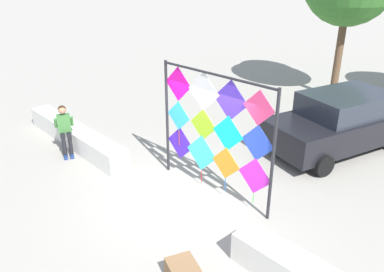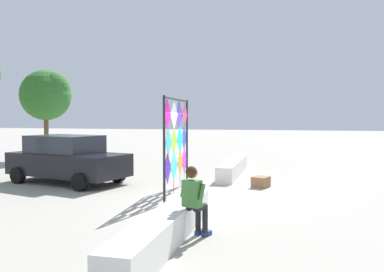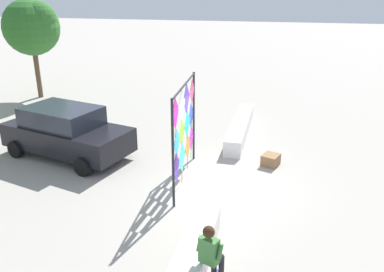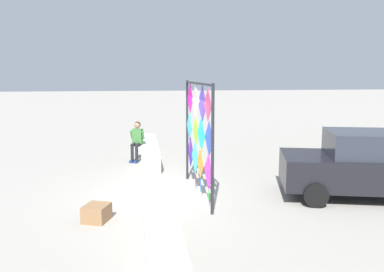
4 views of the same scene
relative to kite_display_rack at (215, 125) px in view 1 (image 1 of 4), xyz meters
name	(u,v)px [view 1 (image 1 of 4)]	position (x,y,z in m)	size (l,w,h in m)	color
ground	(189,198)	(-0.18, -0.63, -1.73)	(120.00, 120.00, 0.00)	#9E998E
plaza_ledge_left	(75,136)	(-4.62, -1.15, -1.44)	(4.79, 0.60, 0.58)	silver
kite_display_rack	(215,125)	(0.00, 0.00, 0.00)	(3.18, 0.26, 2.95)	#232328
seated_vendor	(65,127)	(-4.26, -1.60, -0.90)	(0.68, 0.58, 1.43)	black
parked_car	(341,121)	(0.86, 4.35, -0.87)	(2.94, 4.72, 1.70)	black
cardboard_box_large	(183,272)	(1.65, -2.46, -1.55)	(0.55, 0.49, 0.36)	olive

